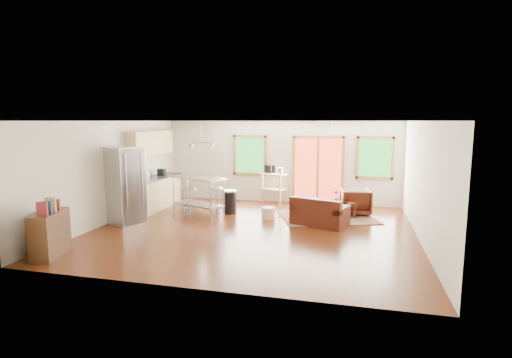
% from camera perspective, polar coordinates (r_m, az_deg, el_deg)
% --- Properties ---
extents(floor, '(7.50, 7.00, 0.02)m').
position_cam_1_polar(floor, '(9.66, -0.44, -7.37)').
color(floor, '#361608').
rests_on(floor, ground).
extents(ceiling, '(7.50, 7.00, 0.02)m').
position_cam_1_polar(ceiling, '(9.31, -0.45, 8.36)').
color(ceiling, silver).
rests_on(ceiling, ground).
extents(back_wall, '(7.50, 0.02, 2.60)m').
position_cam_1_polar(back_wall, '(12.80, 3.50, 2.45)').
color(back_wall, beige).
rests_on(back_wall, ground).
extents(left_wall, '(0.02, 7.00, 2.60)m').
position_cam_1_polar(left_wall, '(10.95, -19.86, 0.99)').
color(left_wall, beige).
rests_on(left_wall, ground).
extents(right_wall, '(0.02, 7.00, 2.60)m').
position_cam_1_polar(right_wall, '(9.21, 22.83, -0.46)').
color(right_wall, beige).
rests_on(right_wall, ground).
extents(front_wall, '(7.50, 0.02, 2.60)m').
position_cam_1_polar(front_wall, '(6.11, -8.73, -4.07)').
color(front_wall, beige).
rests_on(front_wall, ground).
extents(window_left, '(1.10, 0.05, 1.30)m').
position_cam_1_polar(window_left, '(12.95, -0.90, 3.42)').
color(window_left, '#1D5C22').
rests_on(window_left, back_wall).
extents(french_doors, '(1.60, 0.05, 2.10)m').
position_cam_1_polar(french_doors, '(12.61, 8.82, 1.37)').
color(french_doors, '#BE3D23').
rests_on(french_doors, back_wall).
extents(window_right, '(1.10, 0.05, 1.30)m').
position_cam_1_polar(window_right, '(12.53, 16.63, 2.91)').
color(window_right, '#1D5C22').
rests_on(window_right, back_wall).
extents(rug, '(2.93, 2.60, 0.02)m').
position_cam_1_polar(rug, '(11.06, 10.09, -5.36)').
color(rug, '#4A593B').
rests_on(rug, floor).
extents(loveseat, '(1.51, 1.15, 0.71)m').
position_cam_1_polar(loveseat, '(10.17, 9.00, -4.98)').
color(loveseat, black).
rests_on(loveseat, floor).
extents(coffee_table, '(0.94, 0.59, 0.37)m').
position_cam_1_polar(coffee_table, '(11.19, 11.92, -3.66)').
color(coffee_table, '#361F0F').
rests_on(coffee_table, floor).
extents(armchair, '(0.89, 0.85, 0.81)m').
position_cam_1_polar(armchair, '(11.48, 14.00, -2.99)').
color(armchair, black).
rests_on(armchair, floor).
extents(ottoman, '(0.76, 0.76, 0.39)m').
position_cam_1_polar(ottoman, '(11.52, 7.58, -3.83)').
color(ottoman, black).
rests_on(ottoman, floor).
extents(pouf, '(0.46, 0.46, 0.31)m').
position_cam_1_polar(pouf, '(10.71, 1.76, -4.89)').
color(pouf, beige).
rests_on(pouf, floor).
extents(vase, '(0.18, 0.19, 0.29)m').
position_cam_1_polar(vase, '(11.28, 11.33, -2.56)').
color(vase, silver).
rests_on(vase, coffee_table).
extents(book, '(0.22, 0.10, 0.30)m').
position_cam_1_polar(book, '(10.96, 12.87, -2.70)').
color(book, maroon).
rests_on(book, coffee_table).
extents(cabinets, '(0.64, 2.24, 2.30)m').
position_cam_1_polar(cabinets, '(12.30, -14.32, 0.23)').
color(cabinets, tan).
rests_on(cabinets, floor).
extents(refrigerator, '(1.01, 1.00, 1.95)m').
position_cam_1_polar(refrigerator, '(10.68, -18.23, -0.86)').
color(refrigerator, '#B7BABC').
rests_on(refrigerator, floor).
extents(island, '(1.77, 1.29, 1.04)m').
position_cam_1_polar(island, '(11.33, -8.30, -1.35)').
color(island, '#B7BABC').
rests_on(island, floor).
extents(cup, '(0.15, 0.13, 0.12)m').
position_cam_1_polar(cup, '(11.47, -5.63, 0.30)').
color(cup, silver).
rests_on(cup, island).
extents(bar_stool_a, '(0.36, 0.36, 0.72)m').
position_cam_1_polar(bar_stool_a, '(11.38, -10.01, -2.27)').
color(bar_stool_a, '#B7BABC').
rests_on(bar_stool_a, floor).
extents(bar_stool_b, '(0.47, 0.47, 0.79)m').
position_cam_1_polar(bar_stool_b, '(11.05, -9.57, -2.30)').
color(bar_stool_b, '#B7BABC').
rests_on(bar_stool_b, floor).
extents(bar_stool_c, '(0.47, 0.47, 0.79)m').
position_cam_1_polar(bar_stool_c, '(11.02, -5.65, -2.28)').
color(bar_stool_c, '#B7BABC').
rests_on(bar_stool_c, floor).
extents(trash_can, '(0.45, 0.45, 0.66)m').
position_cam_1_polar(trash_can, '(11.32, -3.71, -3.25)').
color(trash_can, black).
rests_on(trash_can, floor).
extents(kitchen_cart, '(0.91, 0.77, 1.19)m').
position_cam_1_polar(kitchen_cart, '(12.74, 2.61, 0.23)').
color(kitchen_cart, tan).
rests_on(kitchen_cart, floor).
extents(bookshelf, '(0.63, 1.04, 1.15)m').
position_cam_1_polar(bookshelf, '(8.73, -27.36, -6.88)').
color(bookshelf, '#361F0F').
rests_on(bookshelf, floor).
extents(ceiling_flush, '(0.35, 0.35, 0.12)m').
position_cam_1_polar(ceiling_flush, '(9.64, 9.80, 7.77)').
color(ceiling_flush, white).
rests_on(ceiling_flush, ceiling).
extents(pendant_light, '(0.80, 0.18, 0.79)m').
position_cam_1_polar(pendant_light, '(11.35, -7.88, 4.67)').
color(pendant_light, gray).
rests_on(pendant_light, ceiling).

